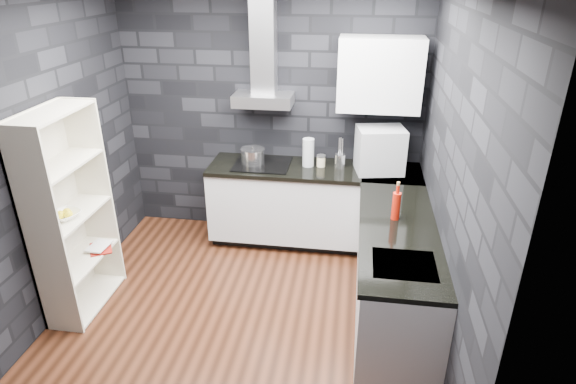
% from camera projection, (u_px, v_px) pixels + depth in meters
% --- Properties ---
extents(ground, '(3.20, 3.20, 0.00)m').
position_uv_depth(ground, '(242.00, 312.00, 4.28)').
color(ground, '#452113').
extents(wall_back, '(3.20, 0.05, 2.70)m').
position_uv_depth(wall_back, '(272.00, 115.00, 5.16)').
color(wall_back, black).
rests_on(wall_back, ground).
extents(wall_front, '(3.20, 0.05, 2.70)m').
position_uv_depth(wall_front, '(149.00, 305.00, 2.25)').
color(wall_front, black).
rests_on(wall_front, ground).
extents(wall_left, '(0.05, 3.20, 2.70)m').
position_uv_depth(wall_left, '(41.00, 161.00, 3.92)').
color(wall_left, black).
rests_on(wall_left, ground).
extents(wall_right, '(0.05, 3.20, 2.70)m').
position_uv_depth(wall_right, '(452.00, 185.00, 3.49)').
color(wall_right, black).
rests_on(wall_right, ground).
extents(toekick_back, '(2.18, 0.50, 0.10)m').
position_uv_depth(toekick_back, '(313.00, 236.00, 5.39)').
color(toekick_back, black).
rests_on(toekick_back, ground).
extents(toekick_right, '(0.50, 1.78, 0.10)m').
position_uv_depth(toekick_right, '(395.00, 315.00, 4.17)').
color(toekick_right, black).
rests_on(toekick_right, ground).
extents(counter_back_cab, '(2.20, 0.60, 0.76)m').
position_uv_depth(counter_back_cab, '(313.00, 204.00, 5.17)').
color(counter_back_cab, silver).
rests_on(counter_back_cab, ground).
extents(counter_right_cab, '(0.60, 1.80, 0.76)m').
position_uv_depth(counter_right_cab, '(395.00, 273.00, 3.99)').
color(counter_right_cab, silver).
rests_on(counter_right_cab, ground).
extents(counter_back_top, '(2.20, 0.62, 0.04)m').
position_uv_depth(counter_back_top, '(314.00, 169.00, 4.99)').
color(counter_back_top, black).
rests_on(counter_back_top, counter_back_cab).
extents(counter_right_top, '(0.62, 1.80, 0.04)m').
position_uv_depth(counter_right_top, '(398.00, 231.00, 3.82)').
color(counter_right_top, black).
rests_on(counter_right_top, counter_right_cab).
extents(counter_corner_top, '(0.62, 0.62, 0.04)m').
position_uv_depth(counter_corner_top, '(392.00, 174.00, 4.90)').
color(counter_corner_top, black).
rests_on(counter_corner_top, counter_right_cab).
extents(hood_body, '(0.60, 0.34, 0.12)m').
position_uv_depth(hood_body, '(263.00, 100.00, 4.90)').
color(hood_body, '#AEADB2').
rests_on(hood_body, wall_back).
extents(hood_chimney, '(0.24, 0.20, 0.90)m').
position_uv_depth(hood_chimney, '(264.00, 47.00, 4.75)').
color(hood_chimney, '#AEADB2').
rests_on(hood_chimney, hood_body).
extents(upper_cabinet, '(0.80, 0.35, 0.70)m').
position_uv_depth(upper_cabinet, '(380.00, 74.00, 4.62)').
color(upper_cabinet, silver).
rests_on(upper_cabinet, wall_back).
extents(cooktop, '(0.58, 0.50, 0.01)m').
position_uv_depth(cooktop, '(262.00, 164.00, 5.06)').
color(cooktop, black).
rests_on(cooktop, counter_back_top).
extents(sink_rim, '(0.44, 0.40, 0.01)m').
position_uv_depth(sink_rim, '(404.00, 265.00, 3.37)').
color(sink_rim, '#AEADB2').
rests_on(sink_rim, counter_right_top).
extents(pot, '(0.31, 0.31, 0.14)m').
position_uv_depth(pot, '(253.00, 157.00, 5.05)').
color(pot, silver).
rests_on(pot, cooktop).
extents(glass_vase, '(0.14, 0.14, 0.29)m').
position_uv_depth(glass_vase, '(308.00, 152.00, 4.97)').
color(glass_vase, '#B3BBC1').
rests_on(glass_vase, counter_back_top).
extents(storage_jar, '(0.10, 0.10, 0.11)m').
position_uv_depth(storage_jar, '(321.00, 161.00, 5.00)').
color(storage_jar, beige).
rests_on(storage_jar, counter_back_top).
extents(utensil_crock, '(0.13, 0.13, 0.14)m').
position_uv_depth(utensil_crock, '(340.00, 161.00, 4.97)').
color(utensil_crock, silver).
rests_on(utensil_crock, counter_back_top).
extents(appliance_garage, '(0.52, 0.43, 0.46)m').
position_uv_depth(appliance_garage, '(380.00, 150.00, 4.81)').
color(appliance_garage, '#ACAEB3').
rests_on(appliance_garage, counter_back_top).
extents(red_bottle, '(0.09, 0.09, 0.23)m').
position_uv_depth(red_bottle, '(396.00, 206.00, 3.92)').
color(red_bottle, '#B01809').
rests_on(red_bottle, counter_right_top).
extents(bookshelf, '(0.59, 0.87, 1.80)m').
position_uv_depth(bookshelf, '(71.00, 215.00, 4.03)').
color(bookshelf, beige).
rests_on(bookshelf, ground).
extents(fruit_bowl, '(0.30, 0.30, 0.06)m').
position_uv_depth(fruit_bowl, '(65.00, 215.00, 3.95)').
color(fruit_bowl, white).
rests_on(fruit_bowl, bookshelf).
extents(book_red, '(0.17, 0.12, 0.25)m').
position_uv_depth(book_red, '(88.00, 240.00, 4.30)').
color(book_red, maroon).
rests_on(book_red, bookshelf).
extents(book_second, '(0.16, 0.03, 0.22)m').
position_uv_depth(book_second, '(89.00, 235.00, 4.33)').
color(book_second, '#B2B2B2').
rests_on(book_second, bookshelf).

